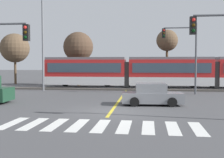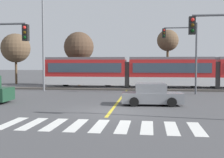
{
  "view_description": "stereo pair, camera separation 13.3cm",
  "coord_description": "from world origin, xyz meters",
  "px_view_note": "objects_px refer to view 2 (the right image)",
  "views": [
    {
      "loc": [
        2.08,
        -16.63,
        2.92
      ],
      "look_at": [
        -0.76,
        6.76,
        1.6
      ],
      "focal_mm": 45.0,
      "sensor_mm": 36.0,
      "label": 1
    },
    {
      "loc": [
        2.21,
        -16.62,
        2.92
      ],
      "look_at": [
        -0.76,
        6.76,
        1.6
      ],
      "focal_mm": 45.0,
      "sensor_mm": 36.0,
      "label": 2
    }
  ],
  "objects_px": {
    "light_rail_tram": "(171,71)",
    "bare_tree_east": "(168,41)",
    "street_lamp_west": "(45,38)",
    "traffic_light_far_right": "(185,48)",
    "sedan_crossing": "(152,95)",
    "bare_tree_west": "(79,47)",
    "bare_tree_far_west": "(16,48)"
  },
  "relations": [
    {
      "from": "traffic_light_far_right",
      "to": "bare_tree_west",
      "type": "distance_m",
      "value": 15.04
    },
    {
      "from": "bare_tree_west",
      "to": "bare_tree_east",
      "type": "xyz_separation_m",
      "value": [
        11.44,
        1.78,
        0.8
      ]
    },
    {
      "from": "street_lamp_west",
      "to": "traffic_light_far_right",
      "type": "bearing_deg",
      "value": -5.64
    },
    {
      "from": "light_rail_tram",
      "to": "sedan_crossing",
      "type": "distance_m",
      "value": 12.17
    },
    {
      "from": "bare_tree_far_west",
      "to": "bare_tree_east",
      "type": "bearing_deg",
      "value": -0.34
    },
    {
      "from": "street_lamp_west",
      "to": "bare_tree_far_west",
      "type": "bearing_deg",
      "value": 130.37
    },
    {
      "from": "sedan_crossing",
      "to": "bare_tree_east",
      "type": "xyz_separation_m",
      "value": [
        2.28,
        17.65,
        5.13
      ]
    },
    {
      "from": "bare_tree_west",
      "to": "bare_tree_east",
      "type": "bearing_deg",
      "value": 8.83
    },
    {
      "from": "bare_tree_east",
      "to": "light_rail_tram",
      "type": "bearing_deg",
      "value": -90.5
    },
    {
      "from": "bare_tree_far_west",
      "to": "bare_tree_east",
      "type": "xyz_separation_m",
      "value": [
        21.0,
        -0.13,
        0.79
      ]
    },
    {
      "from": "sedan_crossing",
      "to": "traffic_light_far_right",
      "type": "xyz_separation_m",
      "value": [
        3.21,
        7.34,
        3.66
      ]
    },
    {
      "from": "traffic_light_far_right",
      "to": "bare_tree_far_west",
      "type": "bearing_deg",
      "value": 154.53
    },
    {
      "from": "light_rail_tram",
      "to": "bare_tree_far_west",
      "type": "distance_m",
      "value": 21.97
    },
    {
      "from": "sedan_crossing",
      "to": "bare_tree_west",
      "type": "height_order",
      "value": "bare_tree_west"
    },
    {
      "from": "street_lamp_west",
      "to": "bare_tree_west",
      "type": "bearing_deg",
      "value": 75.24
    },
    {
      "from": "light_rail_tram",
      "to": "street_lamp_west",
      "type": "relative_size",
      "value": 2.81
    },
    {
      "from": "street_lamp_west",
      "to": "bare_tree_east",
      "type": "distance_m",
      "value": 16.02
    },
    {
      "from": "traffic_light_far_right",
      "to": "bare_tree_east",
      "type": "relative_size",
      "value": 0.92
    },
    {
      "from": "light_rail_tram",
      "to": "bare_tree_west",
      "type": "height_order",
      "value": "bare_tree_west"
    },
    {
      "from": "traffic_light_far_right",
      "to": "bare_tree_east",
      "type": "height_order",
      "value": "bare_tree_east"
    },
    {
      "from": "sedan_crossing",
      "to": "light_rail_tram",
      "type": "bearing_deg",
      "value": 79.36
    },
    {
      "from": "light_rail_tram",
      "to": "bare_tree_far_west",
      "type": "relative_size",
      "value": 3.95
    },
    {
      "from": "traffic_light_far_right",
      "to": "street_lamp_west",
      "type": "bearing_deg",
      "value": 174.36
    },
    {
      "from": "light_rail_tram",
      "to": "traffic_light_far_right",
      "type": "height_order",
      "value": "traffic_light_far_right"
    },
    {
      "from": "sedan_crossing",
      "to": "bare_tree_west",
      "type": "xyz_separation_m",
      "value": [
        -9.15,
        15.88,
        4.33
      ]
    },
    {
      "from": "light_rail_tram",
      "to": "bare_tree_west",
      "type": "bearing_deg",
      "value": 160.7
    },
    {
      "from": "bare_tree_far_west",
      "to": "sedan_crossing",
      "type": "bearing_deg",
      "value": -43.53
    },
    {
      "from": "sedan_crossing",
      "to": "bare_tree_east",
      "type": "distance_m",
      "value": 18.52
    },
    {
      "from": "traffic_light_far_right",
      "to": "bare_tree_east",
      "type": "distance_m",
      "value": 10.46
    },
    {
      "from": "light_rail_tram",
      "to": "bare_tree_east",
      "type": "xyz_separation_m",
      "value": [
        0.05,
        5.77,
        3.78
      ]
    },
    {
      "from": "traffic_light_far_right",
      "to": "bare_tree_far_west",
      "type": "distance_m",
      "value": 24.29
    },
    {
      "from": "traffic_light_far_right",
      "to": "street_lamp_west",
      "type": "relative_size",
      "value": 0.67
    }
  ]
}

